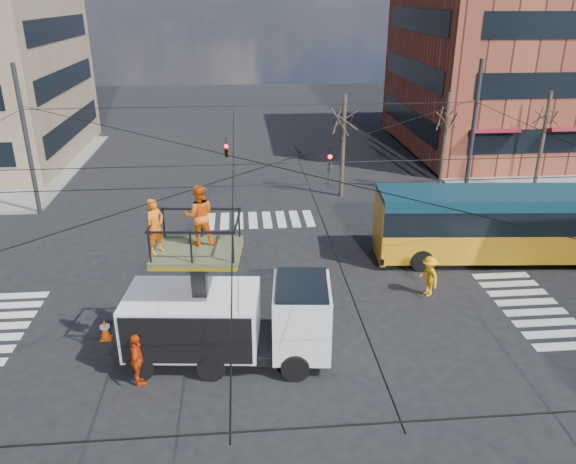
% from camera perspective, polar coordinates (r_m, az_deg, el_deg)
% --- Properties ---
extents(ground, '(120.00, 120.00, 0.00)m').
position_cam_1_polar(ground, '(21.02, -1.73, -8.84)').
color(ground, black).
rests_on(ground, ground).
extents(sidewalk_ne, '(18.00, 18.00, 0.12)m').
position_cam_1_polar(sidewalk_ne, '(45.95, 23.89, 7.08)').
color(sidewalk_ne, slate).
rests_on(sidewalk_ne, ground).
extents(crosswalks, '(22.40, 22.40, 0.02)m').
position_cam_1_polar(crosswalks, '(21.01, -1.73, -8.82)').
color(crosswalks, silver).
rests_on(crosswalks, ground).
extents(building_ne, '(20.06, 16.06, 14.00)m').
position_cam_1_polar(building_ne, '(47.87, 24.64, 16.06)').
color(building_ne, maroon).
rests_on(building_ne, ground).
extents(overhead_network, '(24.24, 24.24, 8.00)m').
position_cam_1_polar(overhead_network, '(19.49, -2.16, 2.57)').
color(overhead_network, '#2D2D30').
rests_on(overhead_network, ground).
extents(tree_a, '(2.00, 2.00, 6.00)m').
position_cam_1_polar(tree_a, '(32.55, 5.72, 11.38)').
color(tree_a, '#382B21').
rests_on(tree_a, ground).
extents(tree_b, '(2.00, 2.00, 6.00)m').
position_cam_1_polar(tree_b, '(34.16, 15.86, 11.19)').
color(tree_b, '#382B21').
rests_on(tree_b, ground).
extents(tree_c, '(2.00, 2.00, 6.00)m').
position_cam_1_polar(tree_c, '(36.69, 24.82, 10.73)').
color(tree_c, '#382B21').
rests_on(tree_c, ground).
extents(utility_truck, '(7.19, 3.20, 5.84)m').
position_cam_1_polar(utility_truck, '(18.11, -6.27, -7.38)').
color(utility_truck, black).
rests_on(utility_truck, ground).
extents(city_bus, '(11.96, 3.52, 3.20)m').
position_cam_1_polar(city_bus, '(26.77, 21.62, 0.82)').
color(city_bus, orange).
rests_on(city_bus, ground).
extents(traffic_cone, '(0.36, 0.36, 0.74)m').
position_cam_1_polar(traffic_cone, '(20.73, -18.08, -9.38)').
color(traffic_cone, '#EE4D0A').
rests_on(traffic_cone, ground).
extents(worker_ground, '(0.54, 1.06, 1.74)m').
position_cam_1_polar(worker_ground, '(18.00, -15.08, -12.45)').
color(worker_ground, red).
rests_on(worker_ground, ground).
extents(flagger, '(0.91, 1.21, 1.67)m').
position_cam_1_polar(flagger, '(22.88, 14.09, -4.38)').
color(flagger, '#FF9F10').
rests_on(flagger, ground).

